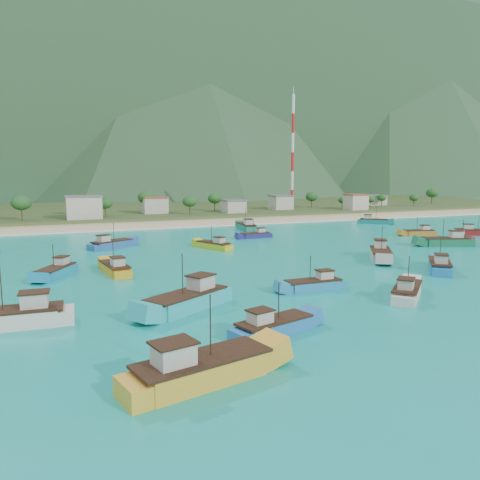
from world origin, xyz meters
name	(u,v)px	position (x,y,z in m)	size (l,w,h in m)	color
ground	(291,270)	(0.00, 0.00, 0.00)	(600.00, 600.00, 0.00)	#0C8B81
beach	(176,224)	(0.00, 79.00, 0.00)	(400.00, 18.00, 1.20)	beige
land	(142,211)	(0.00, 140.00, 0.00)	(400.00, 110.00, 2.40)	#385123
surf_line	(184,228)	(0.00, 69.50, 0.00)	(400.00, 2.50, 0.08)	white
mountains	(65,74)	(-18.31, 403.81, 106.83)	(1520.00, 440.00, 260.00)	slate
village	(175,206)	(5.58, 101.54, 4.58)	(204.36, 27.85, 7.30)	beige
vegetation	(146,204)	(-5.04, 103.32, 5.22)	(276.99, 25.71, 8.73)	#235623
radio_tower	(293,152)	(58.88, 108.00, 25.57)	(1.20, 1.20, 47.93)	red
boat_0	(246,227)	(15.41, 56.19, 0.85)	(4.80, 11.91, 6.85)	#1C715C
boat_1	(440,267)	(23.18, -10.46, 0.76)	(9.45, 10.11, 6.32)	#1873B7
boat_2	(419,233)	(54.24, 27.54, 0.60)	(9.61, 4.52, 5.47)	#AF6C20
boat_3	(381,255)	(21.04, 2.39, 0.88)	(9.53, 11.73, 6.98)	#AAA29B
boat_4	(461,239)	(55.58, 14.70, 0.66)	(7.60, 9.87, 5.80)	maroon
boat_6	(200,371)	(-28.06, -36.38, 0.97)	(13.25, 6.57, 7.52)	gold
boat_7	(256,236)	(11.11, 39.90, 0.53)	(8.70, 3.02, 5.06)	navy
boat_8	(214,246)	(-4.97, 26.92, 0.62)	(6.49, 9.77, 5.59)	gold
boat_9	(407,293)	(5.54, -22.19, 0.70)	(9.52, 9.02, 5.99)	beige
boat_12	(13,319)	(-42.79, -15.40, 0.92)	(12.44, 4.31, 7.24)	silver
boat_14	(115,269)	(-28.81, 8.66, 0.71)	(4.34, 10.57, 6.06)	orange
boat_15	(57,272)	(-37.91, 10.47, 0.65)	(7.25, 9.89, 5.75)	#1689B8
boat_16	(475,233)	(68.63, 22.09, 0.68)	(9.91, 7.95, 5.88)	maroon
boat_17	(373,222)	(61.75, 56.48, 0.68)	(9.33, 9.00, 5.92)	#14746F
boat_18	(314,285)	(-3.65, -13.53, 0.59)	(9.25, 2.90, 5.43)	teal
boat_20	(273,328)	(-17.54, -28.21, 0.65)	(10.14, 5.39, 5.75)	#236EB8
boat_22	(111,245)	(-25.99, 36.65, 0.74)	(10.69, 7.88, 6.22)	#265A9B
boat_24	(188,301)	(-23.18, -16.06, 0.97)	(12.83, 9.78, 7.51)	#27AEB6
boat_26	(446,242)	(46.54, 10.65, 0.85)	(12.08, 7.22, 6.86)	#17633F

